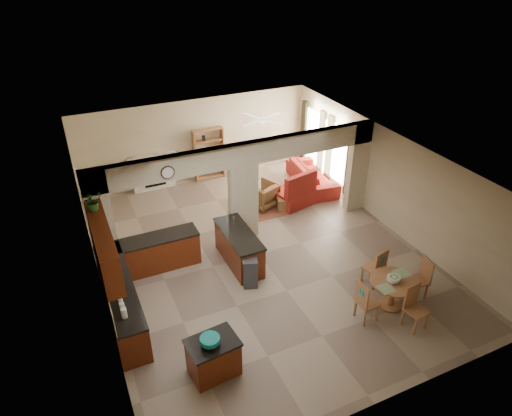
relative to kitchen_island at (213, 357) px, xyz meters
name	(u,v)px	position (x,y,z in m)	size (l,w,h in m)	color
floor	(259,254)	(2.39, 3.12, -0.41)	(10.00, 10.00, 0.00)	gray
ceiling	(259,158)	(2.39, 3.12, 2.39)	(10.00, 10.00, 0.00)	white
wall_back	(196,140)	(2.39, 8.12, 0.99)	(8.00, 8.00, 0.00)	#C6BC91
wall_front	(386,350)	(2.39, -1.88, 0.99)	(8.00, 8.00, 0.00)	#C6BC91
wall_left	(94,248)	(-1.61, 3.12, 0.99)	(10.00, 10.00, 0.00)	#C6BC91
wall_right	(387,179)	(6.39, 3.12, 0.99)	(10.00, 10.00, 0.00)	#C6BC91
partition_left_pier	(101,223)	(-1.31, 4.12, 0.99)	(0.60, 0.25, 2.80)	#C6BC91
partition_center_pier	(243,201)	(2.39, 4.12, 0.69)	(0.80, 0.25, 2.20)	#C6BC91
partition_right_pier	(357,167)	(6.09, 4.12, 0.99)	(0.60, 0.25, 2.80)	#C6BC91
partition_header	(242,154)	(2.39, 4.12, 2.09)	(8.00, 0.25, 0.60)	#C6BC91
kitchen_counter	(136,279)	(-0.87, 2.88, 0.05)	(2.52, 3.29, 1.48)	#461208
upper_cabinets	(104,246)	(-1.43, 2.32, 1.51)	(0.35, 2.40, 0.90)	#461208
peninsula	(239,248)	(1.79, 3.01, 0.04)	(0.70, 1.85, 0.91)	#461208
wall_clock	(168,173)	(0.39, 3.97, 2.04)	(0.34, 0.34, 0.03)	#4A3418
rug	(265,208)	(3.59, 5.22, -0.41)	(1.60, 1.30, 0.01)	brown
fireplace	(153,172)	(0.79, 7.96, 0.20)	(1.60, 0.35, 1.20)	beige
shelving_unit	(209,154)	(2.74, 7.94, 0.49)	(1.00, 0.32, 1.80)	brown
window_a	(340,155)	(6.36, 5.42, 0.79)	(0.02, 0.90, 1.90)	white
window_b	(313,137)	(6.36, 7.12, 0.79)	(0.02, 0.90, 1.90)	white
glazed_door	(326,150)	(6.36, 6.27, 0.64)	(0.02, 0.70, 2.10)	white
drape_a_left	(350,163)	(6.32, 4.82, 0.79)	(0.10, 0.28, 2.30)	#3A1E17
drape_a_right	(329,149)	(6.32, 6.02, 0.79)	(0.10, 0.28, 2.30)	#3A1E17
drape_b_left	(321,144)	(6.32, 6.52, 0.79)	(0.10, 0.28, 2.30)	#3A1E17
drape_b_right	(304,132)	(6.32, 7.72, 0.79)	(0.10, 0.28, 2.30)	#3A1E17
ceiling_fan	(262,119)	(3.89, 6.12, 2.15)	(1.00, 1.00, 0.10)	white
kitchen_island	(213,357)	(0.00, 0.00, 0.00)	(1.01, 0.77, 0.82)	#461208
teal_bowl	(210,341)	(-0.06, -0.04, 0.50)	(0.37, 0.37, 0.17)	#12827A
trash_can	(250,274)	(1.67, 2.05, -0.06)	(0.34, 0.29, 0.71)	#313134
dining_table	(393,289)	(4.30, 0.09, 0.07)	(1.06, 1.06, 0.72)	brown
fruit_bowl	(393,279)	(4.26, 0.08, 0.38)	(0.29, 0.29, 0.16)	#81BF29
sofa	(312,176)	(5.69, 5.96, -0.06)	(0.96, 2.45, 0.71)	maroon
chaise	(294,196)	(4.56, 5.16, -0.18)	(1.18, 0.96, 0.47)	maroon
armchair	(263,195)	(3.60, 5.43, -0.04)	(0.80, 0.83, 0.75)	maroon
ottoman	(286,203)	(4.17, 4.97, -0.22)	(0.53, 0.53, 0.39)	maroon
plant	(93,200)	(-1.43, 3.07, 2.17)	(0.39, 0.34, 0.43)	#184713
chair_north	(377,266)	(4.42, 0.84, 0.14)	(0.51, 0.51, 1.02)	brown
chair_east	(421,276)	(5.12, 0.11, 0.14)	(0.47, 0.47, 1.02)	brown
chair_south	(414,305)	(4.33, -0.57, 0.14)	(0.47, 0.47, 1.02)	brown
chair_west	(365,300)	(3.46, -0.02, 0.14)	(0.43, 0.43, 1.02)	brown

